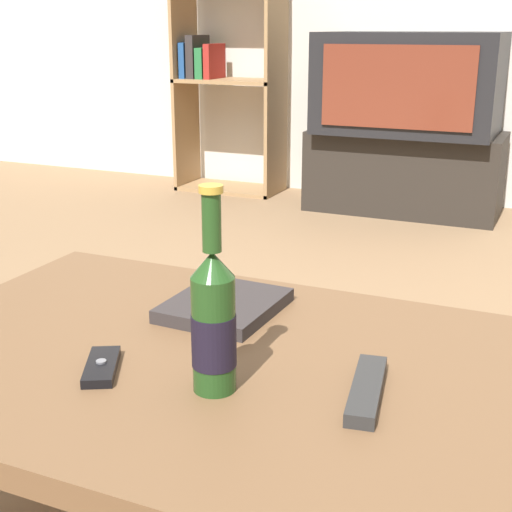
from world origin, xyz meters
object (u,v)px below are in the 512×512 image
Objects in this scene: tv_stand at (404,172)px; table_book at (225,305)px; bookshelf at (223,76)px; cell_phone at (102,367)px; television at (410,83)px; remote_control at (367,390)px; beer_bottle at (214,321)px.

table_book reaches higher than tv_stand.
bookshelf is at bearing 118.60° from table_book.
bookshelf is 3.18m from cell_phone.
tv_stand is at bearing 90.00° from television.
remote_control is 0.85× the size of table_book.
beer_bottle is 0.23m from remote_control.
remote_control is (1.61, -2.84, -0.21)m from bookshelf.
tv_stand is at bearing 96.85° from beer_bottle.
cell_phone is (1.23, -2.92, -0.21)m from bookshelf.
bookshelf reaches higher than tv_stand.
table_book is at bearing 139.03° from remote_control.
tv_stand is 5.20× the size of remote_control.
cell_phone is at bearing -176.51° from remote_control.
remote_control is at bearing -15.27° from cell_phone.
beer_bottle is 0.20m from cell_phone.
tv_stand is 1.16m from bookshelf.
bookshelf is 4.25× the size of beer_bottle.
remote_control is at bearing -78.88° from television.
cell_phone is 0.39m from remote_control.
television is (-0.00, -0.00, 0.45)m from tv_stand.
tv_stand is 7.93× the size of cell_phone.
television is 2.95× the size of beer_bottle.
beer_bottle is 1.34× the size of table_book.
tv_stand is at bearing -4.33° from bookshelf.
tv_stand is 0.45m from television.
bookshelf is at bearing 175.47° from television.
television is 1.07m from bookshelf.
table_book is at bearing 49.16° from cell_phone.
cell_phone is at bearing -67.16° from bookshelf.
table_book reaches higher than remote_control.
table_book is (-0.32, 0.20, 0.00)m from remote_control.
television is 2.84m from beer_bottle.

